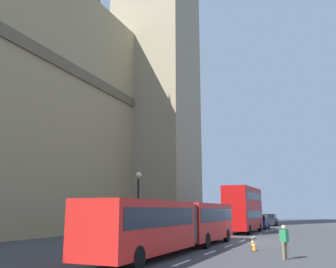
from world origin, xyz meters
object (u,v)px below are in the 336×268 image
at_px(double_decker_bus, 243,208).
at_px(traffic_cone_west, 254,246).
at_px(street_lamp, 138,202).
at_px(articulated_bus, 178,222).
at_px(sedan_trailing, 270,220).
at_px(traffic_cone_middle, 253,242).
at_px(sedan_lead, 261,222).
at_px(pedestrian_near_cones, 284,241).

distance_m(double_decker_bus, traffic_cone_west, 18.49).
bearing_deg(street_lamp, double_decker_bus, -15.22).
bearing_deg(articulated_bus, sedan_trailing, -0.26).
height_order(articulated_bus, traffic_cone_middle, articulated_bus).
bearing_deg(sedan_lead, articulated_bus, 179.56).
distance_m(traffic_cone_west, traffic_cone_middle, 2.66).
bearing_deg(sedan_trailing, double_decker_bus, 179.48).
xyz_separation_m(articulated_bus, pedestrian_near_cones, (-1.39, -6.36, -0.83)).
height_order(sedan_trailing, traffic_cone_west, sedan_trailing).
distance_m(articulated_bus, double_decker_bus, 19.93).
relative_size(double_decker_bus, traffic_cone_middle, 17.15).
xyz_separation_m(double_decker_bus, traffic_cone_west, (-17.84, -4.20, -2.43)).
relative_size(traffic_cone_west, traffic_cone_middle, 1.00).
xyz_separation_m(sedan_lead, traffic_cone_middle, (-24.93, -3.41, -0.63)).
height_order(sedan_lead, pedestrian_near_cones, sedan_lead).
bearing_deg(sedan_trailing, traffic_cone_west, -173.85).
bearing_deg(sedan_trailing, traffic_cone_middle, -174.32).
xyz_separation_m(sedan_trailing, pedestrian_near_cones, (-40.83, -6.18, -0.00)).
relative_size(articulated_bus, street_lamp, 3.46).
xyz_separation_m(double_decker_bus, street_lamp, (-16.55, 4.50, 0.35)).
distance_m(sedan_trailing, traffic_cone_west, 37.59).
height_order(double_decker_bus, sedan_trailing, double_decker_bus).
height_order(double_decker_bus, traffic_cone_middle, double_decker_bus).
distance_m(sedan_lead, sedan_trailing, 9.85).
bearing_deg(traffic_cone_middle, street_lamp, 99.17).
xyz_separation_m(traffic_cone_west, traffic_cone_middle, (2.60, 0.56, 0.00)).
xyz_separation_m(articulated_bus, sedan_trailing, (39.44, -0.18, -0.83)).
bearing_deg(traffic_cone_west, pedestrian_near_cones, -148.11).
height_order(traffic_cone_west, pedestrian_near_cones, pedestrian_near_cones).
distance_m(traffic_cone_west, street_lamp, 9.23).
relative_size(traffic_cone_middle, street_lamp, 0.11).
relative_size(articulated_bus, sedan_trailing, 4.15).
height_order(sedan_trailing, pedestrian_near_cones, sedan_trailing).
height_order(sedan_lead, sedan_trailing, same).
xyz_separation_m(traffic_cone_middle, street_lamp, (-1.31, 8.14, 2.77)).
distance_m(double_decker_bus, traffic_cone_middle, 15.85).
relative_size(sedan_lead, traffic_cone_middle, 7.59).
distance_m(traffic_cone_west, pedestrian_near_cones, 4.13).
xyz_separation_m(traffic_cone_west, street_lamp, (1.29, 8.71, 2.77)).
relative_size(articulated_bus, traffic_cone_west, 31.46).
distance_m(sedan_trailing, pedestrian_near_cones, 41.30).
relative_size(articulated_bus, pedestrian_near_cones, 10.80).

